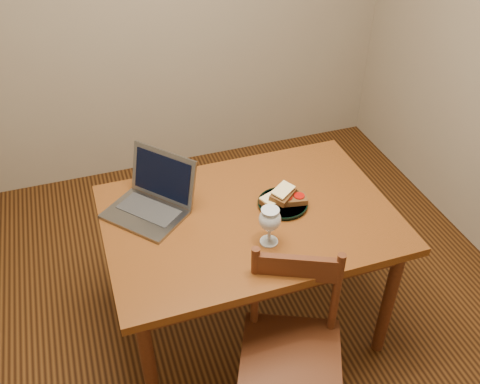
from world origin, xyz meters
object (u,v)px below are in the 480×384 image
object	(u,v)px
plate	(283,204)
laptop	(153,196)
chair	(292,343)
milk_glass	(270,226)
table	(249,229)

from	to	relation	value
plate	laptop	xyz separation A→B (m)	(-0.56, 0.18, 0.06)
chair	plate	bearing A→B (deg)	97.45
milk_glass	laptop	bearing A→B (deg)	136.86
chair	plate	size ratio (longest dim) A/B	2.29
milk_glass	table	bearing A→B (deg)	95.71
plate	laptop	distance (m)	0.59
plate	chair	bearing A→B (deg)	-107.25
table	chair	xyz separation A→B (m)	(0.00, -0.52, -0.18)
table	chair	bearing A→B (deg)	-89.93
plate	milk_glass	size ratio (longest dim) A/B	1.28
plate	laptop	world-z (taller)	laptop
laptop	milk_glass	bearing A→B (deg)	6.04
chair	milk_glass	world-z (taller)	milk_glass
table	milk_glass	world-z (taller)	milk_glass
table	laptop	world-z (taller)	laptop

